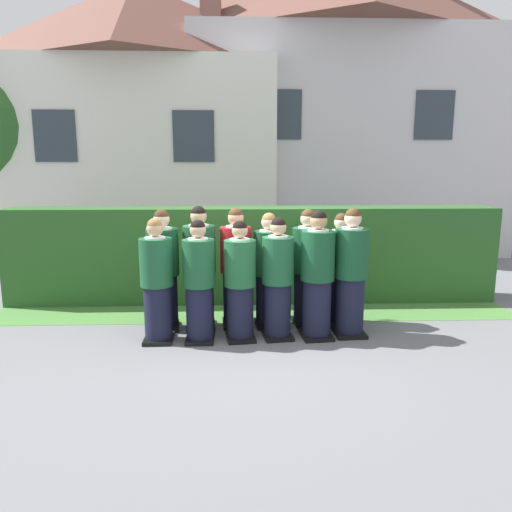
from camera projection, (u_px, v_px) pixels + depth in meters
name	position (u px, v px, depth m)	size (l,w,h in m)	color
ground_plane	(257.00, 338.00, 6.30)	(60.00, 60.00, 0.00)	slate
student_front_row_0	(157.00, 284.00, 6.06)	(0.41, 0.46, 1.59)	black
student_front_row_1	(199.00, 284.00, 6.07)	(0.41, 0.50, 1.58)	black
student_front_row_2	(240.00, 284.00, 6.13)	(0.41, 0.52, 1.56)	black
student_front_row_3	(278.00, 281.00, 6.19)	(0.42, 0.50, 1.59)	black
student_front_row_4	(317.00, 278.00, 6.20)	(0.44, 0.54, 1.68)	black
student_front_row_5	(351.00, 275.00, 6.29)	(0.44, 0.54, 1.70)	black
student_rear_row_0	(163.00, 273.00, 6.52)	(0.44, 0.55, 1.66)	black
student_rear_row_1	(200.00, 270.00, 6.59)	(0.44, 0.55, 1.70)	black
student_in_red_blazer	(236.00, 270.00, 6.66)	(0.43, 0.54, 1.67)	black
student_rear_row_3	(269.00, 273.00, 6.65)	(0.42, 0.53, 1.60)	black
student_rear_row_4	(307.00, 270.00, 6.73)	(0.44, 0.52, 1.65)	black
student_rear_row_5	(340.00, 272.00, 6.77)	(0.41, 0.51, 1.59)	black
hedge	(252.00, 254.00, 7.97)	(8.00, 0.70, 1.56)	#285623
school_building_main	(140.00, 119.00, 12.01)	(7.05, 3.69, 6.62)	silver
school_building_annex	(339.00, 100.00, 13.00)	(8.32, 4.66, 7.81)	silver
lawn_strip	(254.00, 313.00, 7.33)	(8.00, 0.90, 0.01)	#477A38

